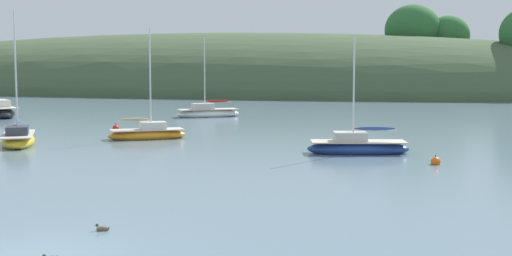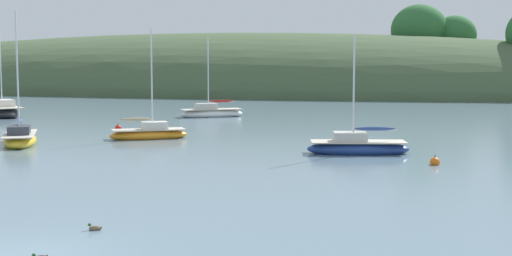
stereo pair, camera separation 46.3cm
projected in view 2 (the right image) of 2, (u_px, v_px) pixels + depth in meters
name	position (u px, v px, depth m)	size (l,w,h in m)	color
ground_plane	(23.00, 256.00, 16.47)	(400.00, 400.00, 0.00)	slate
far_shoreline_hill	(213.00, 92.00, 102.53)	(150.00, 36.00, 21.20)	#425638
sailboat_orange_cutter	(357.00, 147.00, 34.70)	(5.39, 2.96, 6.03)	navy
sailboat_cream_ketch	(211.00, 113.00, 57.65)	(5.44, 4.61, 6.76)	white
sailboat_black_sloop	(20.00, 139.00, 38.35)	(4.13, 5.31, 7.50)	gold
sailboat_white_near	(1.00, 111.00, 58.24)	(6.94, 6.48, 9.92)	#232328
sailboat_grey_yawl	(149.00, 133.00, 41.41)	(4.77, 3.86, 6.73)	orange
mooring_buoy_inner	(435.00, 162.00, 30.94)	(0.44, 0.44, 0.54)	orange
mooring_buoy_outer	(118.00, 128.00, 46.71)	(0.44, 0.44, 0.54)	red
duck_lone_right	(95.00, 228.00, 18.97)	(0.41, 0.30, 0.24)	brown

